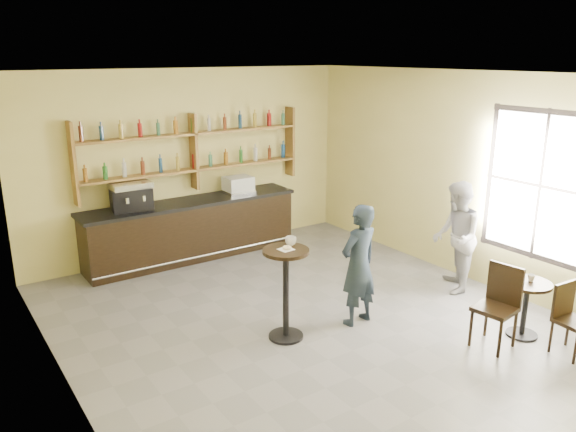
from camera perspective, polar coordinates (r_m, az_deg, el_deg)
floor at (r=7.58m, az=2.20°, el=-10.78°), size 7.00×7.00×0.00m
ceiling at (r=6.75m, az=2.50°, el=14.18°), size 7.00×7.00×0.00m
wall_back at (r=9.95m, az=-9.80°, el=5.37°), size 7.00×0.00×7.00m
wall_left at (r=5.81m, az=-22.23°, el=-3.53°), size 0.00×7.00×7.00m
wall_right at (r=9.06m, az=17.80°, el=3.76°), size 0.00×7.00×7.00m
window_pane at (r=8.37m, az=24.25°, el=2.81°), size 0.00×2.00×2.00m
window_frame at (r=8.37m, az=24.23°, el=2.80°), size 0.04×1.70×2.10m
shelf_unit at (r=9.80m, az=-9.54°, el=6.46°), size 4.00×0.26×1.40m
liquor_bottles at (r=9.77m, az=-9.59°, el=7.45°), size 3.68×0.10×1.00m
bar_counter at (r=9.82m, az=-9.72°, el=-1.33°), size 3.77×0.74×1.02m
espresso_machine at (r=9.27m, az=-15.64°, el=1.95°), size 0.68×0.49×0.45m
pastry_case at (r=10.05m, az=-5.09°, el=3.16°), size 0.51×0.42×0.30m
pedestal_table at (r=6.97m, az=-0.21°, el=-7.96°), size 0.63×0.63×1.17m
napkin at (r=6.75m, az=-0.22°, el=-3.40°), size 0.18×0.18×0.00m
donut at (r=6.74m, az=-0.10°, el=-3.24°), size 0.14×0.14×0.04m
cup_pedestal at (r=6.88m, az=0.28°, el=-2.55°), size 0.16×0.16×0.11m
man_main at (r=7.32m, az=7.19°, el=-4.96°), size 0.63×0.45×1.62m
cafe_table at (r=7.70m, az=22.92°, el=-8.70°), size 0.65×0.65×0.73m
cup_cafe at (r=7.58m, az=23.47°, el=-5.80°), size 0.11×0.11×0.09m
chair_west at (r=7.24m, az=20.29°, el=-8.76°), size 0.50×0.50×1.01m
chair_south at (r=7.45m, az=27.07°, el=-9.50°), size 0.40×0.40×0.86m
patron_second at (r=8.61m, az=16.69°, el=-2.08°), size 1.01×1.02×1.66m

